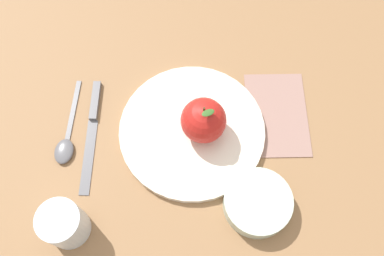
{
  "coord_description": "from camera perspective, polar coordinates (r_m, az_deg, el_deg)",
  "views": [
    {
      "loc": [
        0.26,
        -0.15,
        0.71
      ],
      "look_at": [
        0.03,
        0.03,
        0.02
      ],
      "focal_mm": 38.75,
      "sensor_mm": 36.0,
      "label": 1
    }
  ],
  "objects": [
    {
      "name": "ground_plane",
      "position": [
        0.77,
        -3.37,
        -0.35
      ],
      "size": [
        2.4,
        2.4,
        0.0
      ],
      "primitive_type": "plane",
      "color": "olive"
    },
    {
      "name": "dinner_plate",
      "position": [
        0.76,
        0.0,
        -0.35
      ],
      "size": [
        0.27,
        0.27,
        0.01
      ],
      "color": "silver",
      "rests_on": "ground_plane"
    },
    {
      "name": "apple",
      "position": [
        0.72,
        1.58,
        1.05
      ],
      "size": [
        0.08,
        0.08,
        0.09
      ],
      "color": "#B21E19",
      "rests_on": "dinner_plate"
    },
    {
      "name": "side_bowl",
      "position": [
        0.71,
        9.04,
        -10.07
      ],
      "size": [
        0.12,
        0.12,
        0.03
      ],
      "color": "#B2C6B2",
      "rests_on": "ground_plane"
    },
    {
      "name": "cup",
      "position": [
        0.71,
        -17.3,
        -12.47
      ],
      "size": [
        0.07,
        0.07,
        0.08
      ],
      "color": "silver",
      "rests_on": "ground_plane"
    },
    {
      "name": "knife",
      "position": [
        0.79,
        -13.56,
        0.38
      ],
      "size": [
        0.18,
        0.16,
        0.01
      ],
      "color": "#59595E",
      "rests_on": "ground_plane"
    },
    {
      "name": "spoon",
      "position": [
        0.79,
        -16.94,
        -1.82
      ],
      "size": [
        0.14,
        0.13,
        0.01
      ],
      "color": "#59595E",
      "rests_on": "ground_plane"
    },
    {
      "name": "linen_napkin",
      "position": [
        0.8,
        11.61,
        1.91
      ],
      "size": [
        0.21,
        0.2,
        0.0
      ],
      "primitive_type": "cube",
      "rotation": [
        0.0,
        0.0,
        4.05
      ],
      "color": "gray",
      "rests_on": "ground_plane"
    }
  ]
}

